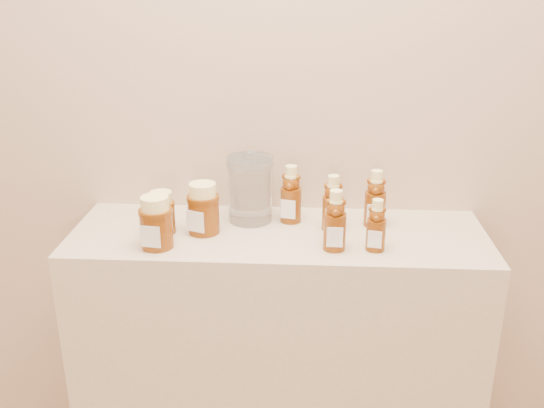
# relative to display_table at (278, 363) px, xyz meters

# --- Properties ---
(wall_back) EXTENTS (3.50, 0.02, 2.70)m
(wall_back) POSITION_rel_display_table_xyz_m (0.00, 0.20, 0.90)
(wall_back) COLOR tan
(wall_back) RESTS_ON ground
(display_table) EXTENTS (1.20, 0.40, 0.90)m
(display_table) POSITION_rel_display_table_xyz_m (0.00, 0.00, 0.00)
(display_table) COLOR #C0AA8C
(display_table) RESTS_ON ground
(bear_bottle_back_left) EXTENTS (0.08, 0.08, 0.20)m
(bear_bottle_back_left) POSITION_rel_display_table_xyz_m (0.03, 0.09, 0.55)
(bear_bottle_back_left) COLOR #5D2707
(bear_bottle_back_left) RESTS_ON display_table
(bear_bottle_back_mid) EXTENTS (0.06, 0.06, 0.19)m
(bear_bottle_back_mid) POSITION_rel_display_table_xyz_m (0.15, 0.03, 0.54)
(bear_bottle_back_mid) COLOR #5D2707
(bear_bottle_back_mid) RESTS_ON display_table
(bear_bottle_back_right) EXTENTS (0.07, 0.07, 0.19)m
(bear_bottle_back_right) POSITION_rel_display_table_xyz_m (0.28, 0.07, 0.55)
(bear_bottle_back_right) COLOR #5D2707
(bear_bottle_back_right) RESTS_ON display_table
(bear_bottle_front_left) EXTENTS (0.07, 0.07, 0.19)m
(bear_bottle_front_left) POSITION_rel_display_table_xyz_m (0.16, -0.10, 0.55)
(bear_bottle_front_left) COLOR #5D2707
(bear_bottle_front_left) RESTS_ON display_table
(bear_bottle_front_right) EXTENTS (0.07, 0.07, 0.16)m
(bear_bottle_front_right) POSITION_rel_display_table_xyz_m (0.27, -0.10, 0.53)
(bear_bottle_front_right) COLOR #5D2707
(bear_bottle_front_right) RESTS_ON display_table
(honey_jar_left) EXTENTS (0.08, 0.08, 0.12)m
(honey_jar_left) POSITION_rel_display_table_xyz_m (-0.33, -0.02, 0.51)
(honey_jar_left) COLOR #5D2707
(honey_jar_left) RESTS_ON display_table
(honey_jar_back) EXTENTS (0.12, 0.12, 0.15)m
(honey_jar_back) POSITION_rel_display_table_xyz_m (-0.21, -0.01, 0.52)
(honey_jar_back) COLOR #5D2707
(honey_jar_back) RESTS_ON display_table
(honey_jar_front) EXTENTS (0.11, 0.11, 0.15)m
(honey_jar_front) POSITION_rel_display_table_xyz_m (-0.33, -0.11, 0.52)
(honey_jar_front) COLOR #5D2707
(honey_jar_front) RESTS_ON display_table
(glass_canister) EXTENTS (0.16, 0.16, 0.21)m
(glass_canister) POSITION_rel_display_table_xyz_m (-0.09, 0.09, 0.56)
(glass_canister) COLOR white
(glass_canister) RESTS_ON display_table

